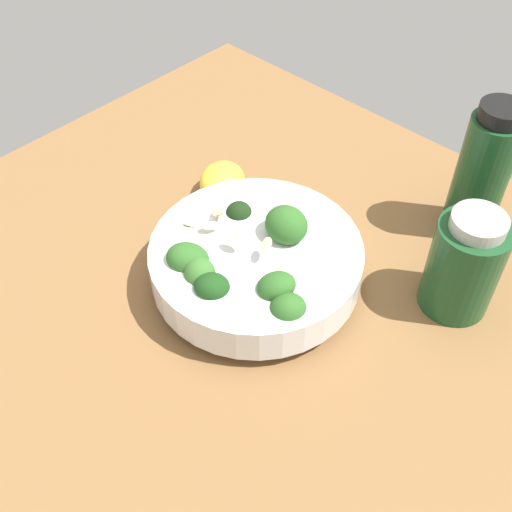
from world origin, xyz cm
name	(u,v)px	position (x,y,z in cm)	size (l,w,h in cm)	color
ground_plane	(227,290)	(0.00, 0.00, -2.38)	(71.40, 71.40, 4.76)	brown
bowl_of_broccoli	(255,261)	(2.99, 1.26, 3.49)	(21.58, 21.58, 8.99)	white
lemon_wedge	(222,181)	(-9.73, 9.07, 1.94)	(6.36, 5.29, 3.88)	yellow
bottle_tall	(483,172)	(14.48, 24.39, 7.75)	(5.64, 5.64, 15.93)	#194723
bottle_short	(464,264)	(19.30, 13.42, 5.56)	(6.99, 6.99, 11.69)	#194723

